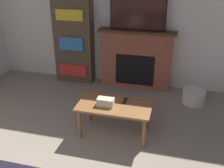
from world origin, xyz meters
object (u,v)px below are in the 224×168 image
Objects in this scene: fireplace at (136,59)px; coffee_table at (115,108)px; bookshelf at (74,42)px; tv at (138,15)px; storage_basket at (194,97)px.

coffee_table is (-0.01, -1.57, -0.15)m from fireplace.
fireplace is 0.88× the size of bookshelf.
bookshelf is at bearing -179.89° from tv.
fireplace is at bearing 89.62° from coffee_table.
fireplace is 1.58m from coffee_table.
storage_basket is (1.07, 1.15, -0.27)m from coffee_table.
fireplace reaches higher than coffee_table.
bookshelf is (-1.19, -0.00, -0.56)m from tv.
coffee_table is 1.99m from bookshelf.
tv is 0.99× the size of coffee_table.
fireplace reaches higher than storage_basket.
tv is 1.67m from storage_basket.
tv is 1.32m from bookshelf.
fireplace is 1.22m from bookshelf.
storage_basket is (1.06, -0.43, -0.42)m from fireplace.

